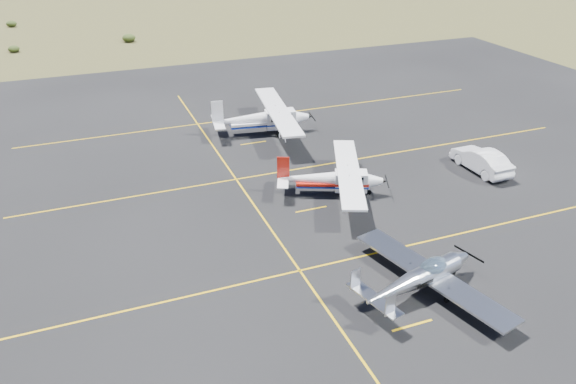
{
  "coord_description": "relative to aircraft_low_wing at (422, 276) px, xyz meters",
  "views": [
    {
      "loc": [
        -14.85,
        -19.07,
        16.33
      ],
      "look_at": [
        -4.58,
        7.23,
        1.6
      ],
      "focal_mm": 35.0,
      "sensor_mm": 36.0,
      "label": 1
    }
  ],
  "objects": [
    {
      "name": "sedan",
      "position": [
        11.22,
        9.97,
        -0.15
      ],
      "size": [
        1.75,
        4.76,
        1.56
      ],
      "primitive_type": "imported",
      "rotation": [
        0.0,
        0.0,
        3.16
      ],
      "color": "white",
      "rests_on": "apron"
    },
    {
      "name": "aircraft_cessna",
      "position": [
        0.37,
        10.51,
        0.17
      ],
      "size": [
        7.08,
        9.55,
        2.49
      ],
      "rotation": [
        0.0,
        0.0,
        -0.4
      ],
      "color": "white",
      "rests_on": "apron"
    },
    {
      "name": "ground",
      "position": [
        1.41,
        1.67,
        -0.94
      ],
      "size": [
        1600.0,
        1600.0,
        0.0
      ],
      "primitive_type": "plane",
      "color": "#383D1C",
      "rests_on": "ground"
    },
    {
      "name": "aircraft_low_wing",
      "position": [
        0.0,
        0.0,
        0.0
      ],
      "size": [
        6.6,
        9.03,
        1.96
      ],
      "rotation": [
        0.0,
        0.0,
        0.24
      ],
      "color": "#B8BBBF",
      "rests_on": "apron"
    },
    {
      "name": "apron",
      "position": [
        1.41,
        8.67,
        -0.94
      ],
      "size": [
        72.0,
        72.0,
        0.02
      ],
      "primitive_type": "cube",
      "color": "black",
      "rests_on": "ground"
    },
    {
      "name": "aircraft_plain",
      "position": [
        -0.23,
        21.78,
        0.35
      ],
      "size": [
        6.97,
        11.51,
        2.9
      ],
      "rotation": [
        0.0,
        0.0,
        -0.15
      ],
      "color": "white",
      "rests_on": "apron"
    }
  ]
}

